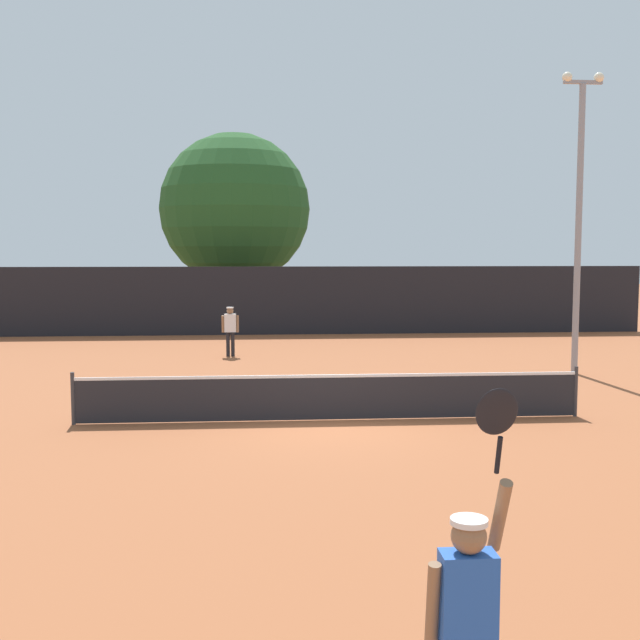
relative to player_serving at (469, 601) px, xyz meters
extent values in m
plane|color=#9E5633|center=(0.01, 10.71, -1.16)|extent=(120.00, 120.00, 0.00)
cube|color=#232328|center=(0.01, 10.71, -0.68)|extent=(10.46, 0.03, 0.91)
cube|color=white|center=(0.01, 10.71, -0.23)|extent=(10.46, 0.04, 0.06)
cylinder|color=#333338|center=(-5.22, 10.71, -0.62)|extent=(0.08, 0.08, 1.07)
cylinder|color=#333338|center=(5.24, 10.71, -0.62)|extent=(0.08, 0.08, 1.07)
cube|color=black|center=(0.01, 26.98, 0.26)|extent=(29.52, 0.12, 2.83)
cube|color=blue|center=(-0.01, -0.01, 0.03)|extent=(0.38, 0.22, 0.64)
sphere|color=#8C6647|center=(-0.01, -0.01, 0.46)|extent=(0.24, 0.24, 0.24)
cylinder|color=white|center=(-0.01, -0.01, 0.56)|extent=(0.26, 0.26, 0.04)
cylinder|color=#8C6647|center=(-0.25, -0.01, -0.01)|extent=(0.09, 0.18, 0.61)
cylinder|color=#8C6647|center=(0.23, 0.08, 0.56)|extent=(0.09, 0.34, 0.58)
cylinder|color=black|center=(0.23, 0.14, 0.97)|extent=(0.04, 0.11, 0.28)
ellipsoid|color=black|center=(0.23, 0.20, 1.26)|extent=(0.30, 0.13, 0.36)
cube|color=white|center=(-2.45, 20.52, -0.04)|extent=(0.38, 0.22, 0.60)
sphere|color=#8C6647|center=(-2.45, 20.52, 0.36)|extent=(0.23, 0.23, 0.23)
cylinder|color=white|center=(-2.45, 20.52, 0.46)|extent=(0.24, 0.24, 0.04)
cylinder|color=black|center=(-2.53, 20.52, -0.75)|extent=(0.12, 0.12, 0.81)
cylinder|color=black|center=(-2.37, 20.52, -0.75)|extent=(0.12, 0.12, 0.81)
cylinder|color=#8C6647|center=(-2.69, 20.52, -0.07)|extent=(0.09, 0.17, 0.57)
cylinder|color=#8C6647|center=(-2.21, 20.52, -0.07)|extent=(0.09, 0.16, 0.57)
sphere|color=#CCE033|center=(-0.79, 13.75, -1.12)|extent=(0.07, 0.07, 0.07)
cylinder|color=gray|center=(7.50, 16.19, 2.89)|extent=(0.18, 0.18, 8.09)
cube|color=gray|center=(7.50, 16.19, 6.99)|extent=(1.10, 0.10, 0.10)
sphere|color=#F2EDCC|center=(7.05, 16.19, 7.12)|extent=(0.28, 0.28, 0.28)
sphere|color=#F2EDCC|center=(7.95, 16.19, 7.12)|extent=(0.28, 0.28, 0.28)
cylinder|color=brown|center=(-2.68, 32.83, 0.23)|extent=(0.56, 0.56, 2.77)
sphere|color=#235123|center=(-2.68, 32.83, 4.34)|extent=(7.28, 7.28, 7.28)
cube|color=navy|center=(6.15, 32.21, -0.56)|extent=(2.28, 4.36, 0.90)
cube|color=#2D333D|center=(6.15, 31.91, 0.21)|extent=(1.89, 2.35, 0.64)
cylinder|color=black|center=(5.30, 33.61, -0.86)|extent=(0.22, 0.60, 0.60)
cylinder|color=black|center=(7.00, 33.61, -0.86)|extent=(0.22, 0.60, 0.60)
cylinder|color=black|center=(5.30, 30.81, -0.86)|extent=(0.22, 0.60, 0.60)
cylinder|color=black|center=(7.00, 30.81, -0.86)|extent=(0.22, 0.60, 0.60)
camera|label=1|loc=(-1.39, -4.95, 2.39)|focal=43.20mm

